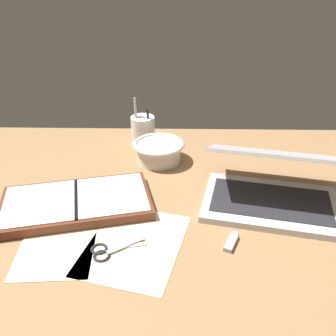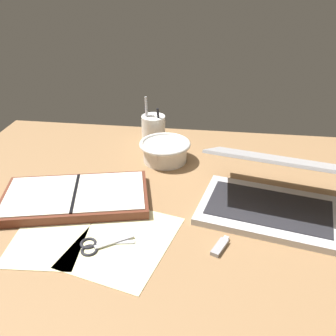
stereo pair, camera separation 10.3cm
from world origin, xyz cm
name	(u,v)px [view 1 (the left image)]	position (x,y,z in cm)	size (l,w,h in cm)	color
desk_top	(172,204)	(0.00, 0.00, 1.00)	(140.00, 100.00, 2.00)	#936D47
laptop	(272,186)	(26.60, 0.44, 6.96)	(40.18, 35.77, 17.07)	silver
bowl	(159,151)	(-4.53, 23.47, 5.68)	(16.51, 16.51, 6.62)	silver
pen_cup	(143,129)	(-10.78, 37.74, 6.93)	(8.36, 8.36, 16.57)	white
planner	(77,203)	(-25.12, -3.24, 3.43)	(42.39, 29.40, 3.04)	brown
scissors	(107,251)	(-14.43, -20.43, 2.34)	(12.54, 8.53, 0.80)	#B7B7BC
paper_sheet_front	(135,244)	(-8.41, -17.85, 2.08)	(20.77, 26.96, 0.16)	#F4EFB2
paper_sheet_beside_planner	(58,244)	(-26.11, -18.13, 2.08)	(16.93, 22.97, 0.16)	#F4EFB2
usb_drive	(231,242)	(13.88, -17.10, 2.50)	(4.31, 7.25, 1.00)	#99999E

